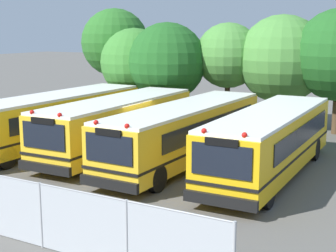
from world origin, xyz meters
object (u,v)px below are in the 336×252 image
Objects in this scene: tree_1 at (133,63)px; school_bus_0 at (55,118)px; tree_2 at (168,63)px; school_bus_3 at (270,140)px; tree_4 at (282,61)px; school_bus_1 at (118,123)px; tree_3 at (227,55)px; school_bus_2 at (185,131)px; tree_0 at (115,42)px.

school_bus_0 is at bearing -85.93° from tree_1.
school_bus_3 is at bearing -40.13° from tree_2.
tree_4 is at bearing -76.30° from school_bus_3.
school_bus_1 is 9.70m from tree_3.
school_bus_0 is 3.61m from school_bus_1.
school_bus_3 reaches higher than school_bus_2.
tree_0 is at bearing -71.44° from school_bus_0.
tree_0 is (-10.33, 9.40, 3.45)m from school_bus_2.
school_bus_0 is 1.09× the size of school_bus_3.
school_bus_0 reaches higher than school_bus_2.
tree_3 is (-1.99, 9.13, 2.84)m from school_bus_2.
tree_0 is (-14.15, 9.47, 3.42)m from school_bus_3.
school_bus_1 is at bearing -1.86° from school_bus_3.
tree_1 is 2.68m from tree_2.
school_bus_2 is 1.82× the size of tree_2.
tree_4 is at bearing 1.65° from tree_0.
tree_1 reaches higher than school_bus_1.
tree_1 is at bearing -35.15° from school_bus_3.
school_bus_2 is at bearing -44.72° from tree_1.
tree_3 is at bearing -117.95° from school_bus_0.
tree_2 is at bearing -41.54° from school_bus_3.
school_bus_3 reaches higher than school_bus_0.
tree_3 reaches higher than school_bus_0.
tree_0 is 1.08× the size of tree_4.
tree_4 is at bearing -96.06° from school_bus_2.
school_bus_1 is at bearing -54.19° from tree_0.
tree_1 is at bearing -34.02° from tree_0.
tree_1 is 5.93m from tree_3.
tree_2 is 0.94× the size of tree_4.
tree_2 reaches higher than school_bus_1.
school_bus_1 reaches higher than school_bus_2.
school_bus_0 is at bearing 3.82° from school_bus_2.
tree_0 is 11.54m from tree_4.
school_bus_2 is at bearing -55.75° from tree_2.
tree_0 is at bearing -178.35° from tree_4.
school_bus_0 is 1.61× the size of tree_0.
tree_1 is at bearing -43.90° from school_bus_2.
school_bus_1 is 7.91m from tree_2.
school_bus_3 is (10.94, 0.30, 0.01)m from school_bus_0.
tree_2 reaches higher than tree_1.
tree_4 reaches higher than school_bus_1.
tree_4 reaches higher than tree_2.
tree_0 is (-6.79, 9.41, 3.44)m from school_bus_1.
school_bus_3 is (7.36, -0.06, 0.01)m from school_bus_1.
school_bus_2 is (7.12, 0.37, -0.02)m from school_bus_0.
school_bus_0 is 13.32m from tree_4.
tree_0 reaches higher than tree_4.
tree_2 is (-5.03, 7.39, 2.38)m from school_bus_2.
school_bus_1 is (3.59, 0.36, -0.00)m from school_bus_0.
school_bus_0 is 10.95m from school_bus_3.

